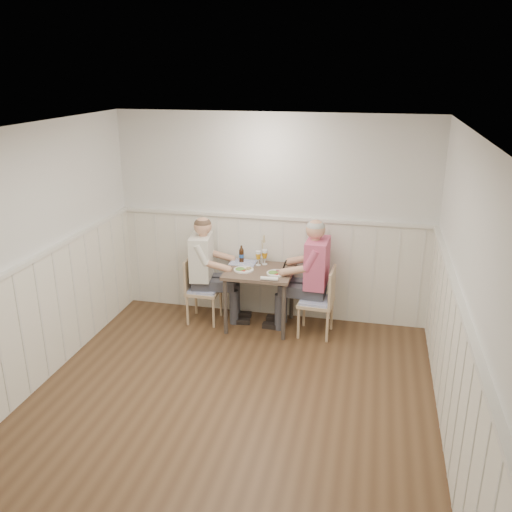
{
  "coord_description": "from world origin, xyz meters",
  "views": [
    {
      "loc": [
        1.25,
        -4.2,
        3.09
      ],
      "look_at": [
        -0.07,
        1.64,
        1.0
      ],
      "focal_mm": 38.0,
      "sensor_mm": 36.0,
      "label": 1
    }
  ],
  "objects_px": {
    "grass_vase": "(262,250)",
    "chair_left": "(200,287)",
    "beer_bottle": "(241,255)",
    "chair_right": "(320,299)",
    "dining_table": "(260,278)",
    "diner_cream": "(205,277)",
    "man_in_pink": "(313,284)"
  },
  "relations": [
    {
      "from": "man_in_pink",
      "to": "chair_right",
      "type": "bearing_deg",
      "value": -45.26
    },
    {
      "from": "chair_right",
      "to": "diner_cream",
      "type": "bearing_deg",
      "value": 175.8
    },
    {
      "from": "diner_cream",
      "to": "beer_bottle",
      "type": "distance_m",
      "value": 0.54
    },
    {
      "from": "chair_right",
      "to": "grass_vase",
      "type": "relative_size",
      "value": 2.19
    },
    {
      "from": "dining_table",
      "to": "grass_vase",
      "type": "bearing_deg",
      "value": 96.31
    },
    {
      "from": "beer_bottle",
      "to": "grass_vase",
      "type": "xyz_separation_m",
      "value": [
        0.26,
        0.02,
        0.08
      ]
    },
    {
      "from": "man_in_pink",
      "to": "grass_vase",
      "type": "relative_size",
      "value": 3.68
    },
    {
      "from": "dining_table",
      "to": "beer_bottle",
      "type": "bearing_deg",
      "value": 140.97
    },
    {
      "from": "grass_vase",
      "to": "chair_right",
      "type": "bearing_deg",
      "value": -22.12
    },
    {
      "from": "grass_vase",
      "to": "chair_left",
      "type": "bearing_deg",
      "value": -160.93
    },
    {
      "from": "dining_table",
      "to": "diner_cream",
      "type": "relative_size",
      "value": 0.59
    },
    {
      "from": "diner_cream",
      "to": "grass_vase",
      "type": "distance_m",
      "value": 0.79
    },
    {
      "from": "dining_table",
      "to": "beer_bottle",
      "type": "height_order",
      "value": "beer_bottle"
    },
    {
      "from": "man_in_pink",
      "to": "beer_bottle",
      "type": "bearing_deg",
      "value": 168.73
    },
    {
      "from": "dining_table",
      "to": "diner_cream",
      "type": "height_order",
      "value": "diner_cream"
    },
    {
      "from": "dining_table",
      "to": "chair_left",
      "type": "distance_m",
      "value": 0.8
    },
    {
      "from": "chair_right",
      "to": "diner_cream",
      "type": "height_order",
      "value": "diner_cream"
    },
    {
      "from": "chair_right",
      "to": "man_in_pink",
      "type": "distance_m",
      "value": 0.21
    },
    {
      "from": "beer_bottle",
      "to": "chair_right",
      "type": "bearing_deg",
      "value": -16.06
    },
    {
      "from": "dining_table",
      "to": "grass_vase",
      "type": "height_order",
      "value": "grass_vase"
    },
    {
      "from": "chair_right",
      "to": "diner_cream",
      "type": "distance_m",
      "value": 1.48
    },
    {
      "from": "chair_left",
      "to": "man_in_pink",
      "type": "bearing_deg",
      "value": 2.11
    },
    {
      "from": "man_in_pink",
      "to": "chair_left",
      "type": "bearing_deg",
      "value": -177.89
    },
    {
      "from": "chair_right",
      "to": "beer_bottle",
      "type": "xyz_separation_m",
      "value": [
        -1.05,
        0.3,
        0.38
      ]
    },
    {
      "from": "man_in_pink",
      "to": "diner_cream",
      "type": "distance_m",
      "value": 1.36
    },
    {
      "from": "chair_right",
      "to": "chair_left",
      "type": "xyz_separation_m",
      "value": [
        -1.54,
        0.06,
        -0.01
      ]
    },
    {
      "from": "chair_left",
      "to": "grass_vase",
      "type": "height_order",
      "value": "grass_vase"
    },
    {
      "from": "chair_left",
      "to": "grass_vase",
      "type": "distance_m",
      "value": 0.92
    },
    {
      "from": "diner_cream",
      "to": "beer_bottle",
      "type": "bearing_deg",
      "value": 24.54
    },
    {
      "from": "beer_bottle",
      "to": "grass_vase",
      "type": "height_order",
      "value": "grass_vase"
    },
    {
      "from": "chair_right",
      "to": "beer_bottle",
      "type": "relative_size",
      "value": 3.9
    },
    {
      "from": "dining_table",
      "to": "chair_right",
      "type": "xyz_separation_m",
      "value": [
        0.76,
        -0.07,
        -0.18
      ]
    }
  ]
}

